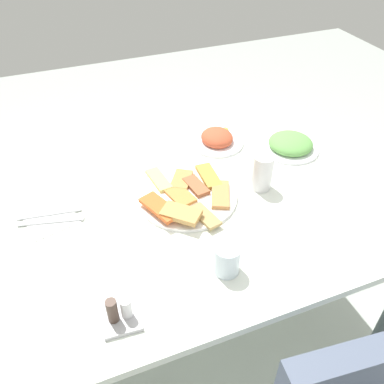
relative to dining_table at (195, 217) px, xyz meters
name	(u,v)px	position (x,y,z in m)	size (l,w,h in m)	color
ground_plane	(195,327)	(0.00, 0.00, -0.65)	(6.00, 6.00, 0.00)	#A5AEA6
dining_table	(195,217)	(0.00, 0.00, 0.00)	(1.24, 0.93, 0.72)	white
pide_platter	(187,195)	(0.02, -0.02, 0.08)	(0.32, 0.34, 0.04)	white
salad_plate_greens	(217,139)	(-0.20, -0.28, 0.09)	(0.20, 0.20, 0.06)	white
salad_plate_rice	(291,144)	(-0.44, -0.14, 0.09)	(0.22, 0.22, 0.06)	white
soda_can	(262,172)	(-0.23, 0.01, 0.13)	(0.07, 0.07, 0.12)	silver
drinking_glass	(227,259)	(0.03, 0.29, 0.11)	(0.07, 0.07, 0.09)	silver
paper_napkin	(51,218)	(0.44, -0.08, 0.07)	(0.14, 0.14, 0.00)	white
fork	(50,213)	(0.44, -0.10, 0.07)	(0.19, 0.02, 0.01)	silver
spoon	(51,221)	(0.44, -0.07, 0.07)	(0.19, 0.02, 0.01)	silver
condiment_caddy	(120,314)	(0.32, 0.34, 0.09)	(0.10, 0.10, 0.08)	#B2B2B7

